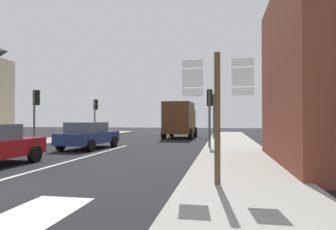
{
  "coord_description": "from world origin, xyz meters",
  "views": [
    {
      "loc": [
        5.88,
        -5.7,
        1.65
      ],
      "look_at": [
        3.12,
        9.35,
        1.85
      ],
      "focal_mm": 31.94,
      "sensor_mm": 36.0,
      "label": 1
    }
  ],
  "objects_px": {
    "route_sign_post": "(217,108)",
    "traffic_light_near_right": "(210,105)",
    "sedan_far": "(89,135)",
    "traffic_light_near_left": "(36,105)",
    "traffic_light_far_left": "(95,109)",
    "delivery_truck": "(180,119)",
    "traffic_light_far_right": "(214,106)"
  },
  "relations": [
    {
      "from": "route_sign_post",
      "to": "traffic_light_near_right",
      "type": "bearing_deg",
      "value": 93.56
    },
    {
      "from": "sedan_far",
      "to": "traffic_light_near_right",
      "type": "xyz_separation_m",
      "value": [
        6.61,
        0.84,
        1.65
      ]
    },
    {
      "from": "traffic_light_near_left",
      "to": "route_sign_post",
      "type": "bearing_deg",
      "value": -39.97
    },
    {
      "from": "traffic_light_near_right",
      "to": "traffic_light_near_left",
      "type": "distance_m",
      "value": 10.36
    },
    {
      "from": "traffic_light_near_right",
      "to": "traffic_light_far_left",
      "type": "relative_size",
      "value": 0.96
    },
    {
      "from": "route_sign_post",
      "to": "traffic_light_far_left",
      "type": "relative_size",
      "value": 0.95
    },
    {
      "from": "traffic_light_far_left",
      "to": "traffic_light_near_left",
      "type": "bearing_deg",
      "value": -90.0
    },
    {
      "from": "sedan_far",
      "to": "traffic_light_far_left",
      "type": "bearing_deg",
      "value": 111.96
    },
    {
      "from": "traffic_light_near_right",
      "to": "route_sign_post",
      "type": "bearing_deg",
      "value": -86.44
    },
    {
      "from": "route_sign_post",
      "to": "traffic_light_near_right",
      "type": "height_order",
      "value": "traffic_light_near_right"
    },
    {
      "from": "traffic_light_near_right",
      "to": "delivery_truck",
      "type": "bearing_deg",
      "value": 107.8
    },
    {
      "from": "sedan_far",
      "to": "traffic_light_near_left",
      "type": "distance_m",
      "value": 4.2
    },
    {
      "from": "traffic_light_near_right",
      "to": "traffic_light_near_left",
      "type": "xyz_separation_m",
      "value": [
        -10.36,
        -0.1,
        0.1
      ]
    },
    {
      "from": "route_sign_post",
      "to": "traffic_light_near_right",
      "type": "relative_size",
      "value": 0.98
    },
    {
      "from": "traffic_light_near_right",
      "to": "traffic_light_far_right",
      "type": "xyz_separation_m",
      "value": [
        0.0,
        8.09,
        0.3
      ]
    },
    {
      "from": "sedan_far",
      "to": "delivery_truck",
      "type": "relative_size",
      "value": 0.86
    },
    {
      "from": "delivery_truck",
      "to": "traffic_light_far_right",
      "type": "bearing_deg",
      "value": -18.93
    },
    {
      "from": "traffic_light_far_left",
      "to": "route_sign_post",
      "type": "bearing_deg",
      "value": -58.32
    },
    {
      "from": "delivery_truck",
      "to": "traffic_light_far_left",
      "type": "distance_m",
      "value": 7.52
    },
    {
      "from": "delivery_truck",
      "to": "traffic_light_near_right",
      "type": "xyz_separation_m",
      "value": [
        2.92,
        -9.09,
        0.76
      ]
    },
    {
      "from": "traffic_light_near_left",
      "to": "traffic_light_far_right",
      "type": "bearing_deg",
      "value": 38.34
    },
    {
      "from": "traffic_light_near_right",
      "to": "traffic_light_far_right",
      "type": "bearing_deg",
      "value": 90.0
    },
    {
      "from": "traffic_light_near_right",
      "to": "sedan_far",
      "type": "bearing_deg",
      "value": -172.73
    },
    {
      "from": "sedan_far",
      "to": "route_sign_post",
      "type": "height_order",
      "value": "route_sign_post"
    },
    {
      "from": "route_sign_post",
      "to": "traffic_light_far_right",
      "type": "distance_m",
      "value": 17.38
    },
    {
      "from": "delivery_truck",
      "to": "traffic_light_near_left",
      "type": "distance_m",
      "value": 11.86
    },
    {
      "from": "delivery_truck",
      "to": "route_sign_post",
      "type": "distance_m",
      "value": 18.69
    },
    {
      "from": "delivery_truck",
      "to": "traffic_light_near_left",
      "type": "xyz_separation_m",
      "value": [
        -7.44,
        -9.19,
        0.86
      ]
    },
    {
      "from": "traffic_light_near_left",
      "to": "traffic_light_far_right",
      "type": "distance_m",
      "value": 13.21
    },
    {
      "from": "route_sign_post",
      "to": "traffic_light_near_left",
      "type": "relative_size",
      "value": 0.94
    },
    {
      "from": "sedan_far",
      "to": "traffic_light_near_right",
      "type": "relative_size",
      "value": 1.33
    },
    {
      "from": "sedan_far",
      "to": "traffic_light_far_right",
      "type": "relative_size",
      "value": 1.18
    }
  ]
}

